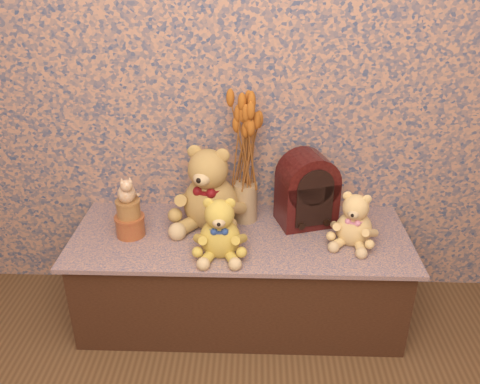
{
  "coord_description": "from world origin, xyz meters",
  "views": [
    {
      "loc": [
        0.06,
        -0.7,
        1.63
      ],
      "look_at": [
        0.0,
        1.16,
        0.7
      ],
      "focal_mm": 37.04,
      "sensor_mm": 36.0,
      "label": 1
    }
  ],
  "objects_px": {
    "cathedral_radio": "(307,189)",
    "ceramic_vase": "(245,202)",
    "teddy_large": "(210,183)",
    "cat_figurine": "(126,188)",
    "teddy_small": "(355,216)",
    "biscuit_tin_lower": "(130,226)",
    "teddy_medium": "(220,224)"
  },
  "relations": [
    {
      "from": "teddy_medium",
      "to": "biscuit_tin_lower",
      "type": "xyz_separation_m",
      "value": [
        -0.41,
        0.13,
        -0.1
      ]
    },
    {
      "from": "teddy_large",
      "to": "cat_figurine",
      "type": "bearing_deg",
      "value": -145.05
    },
    {
      "from": "biscuit_tin_lower",
      "to": "cat_figurine",
      "type": "relative_size",
      "value": 1.0
    },
    {
      "from": "cat_figurine",
      "to": "teddy_large",
      "type": "bearing_deg",
      "value": -3.69
    },
    {
      "from": "cathedral_radio",
      "to": "ceramic_vase",
      "type": "distance_m",
      "value": 0.29
    },
    {
      "from": "ceramic_vase",
      "to": "biscuit_tin_lower",
      "type": "height_order",
      "value": "ceramic_vase"
    },
    {
      "from": "teddy_large",
      "to": "cathedral_radio",
      "type": "xyz_separation_m",
      "value": [
        0.44,
        0.03,
        -0.03
      ]
    },
    {
      "from": "cathedral_radio",
      "to": "cat_figurine",
      "type": "height_order",
      "value": "cathedral_radio"
    },
    {
      "from": "teddy_large",
      "to": "biscuit_tin_lower",
      "type": "distance_m",
      "value": 0.4
    },
    {
      "from": "cat_figurine",
      "to": "biscuit_tin_lower",
      "type": "bearing_deg",
      "value": 158.18
    },
    {
      "from": "teddy_medium",
      "to": "cathedral_radio",
      "type": "relative_size",
      "value": 0.81
    },
    {
      "from": "teddy_small",
      "to": "ceramic_vase",
      "type": "height_order",
      "value": "teddy_small"
    },
    {
      "from": "biscuit_tin_lower",
      "to": "cat_figurine",
      "type": "height_order",
      "value": "cat_figurine"
    },
    {
      "from": "teddy_small",
      "to": "cat_figurine",
      "type": "xyz_separation_m",
      "value": [
        -0.99,
        0.03,
        0.11
      ]
    },
    {
      "from": "teddy_large",
      "to": "cat_figurine",
      "type": "distance_m",
      "value": 0.37
    },
    {
      "from": "teddy_medium",
      "to": "teddy_small",
      "type": "distance_m",
      "value": 0.58
    },
    {
      "from": "teddy_medium",
      "to": "ceramic_vase",
      "type": "bearing_deg",
      "value": 69.7
    },
    {
      "from": "cathedral_radio",
      "to": "biscuit_tin_lower",
      "type": "height_order",
      "value": "cathedral_radio"
    },
    {
      "from": "cathedral_radio",
      "to": "ceramic_vase",
      "type": "xyz_separation_m",
      "value": [
        -0.28,
        0.02,
        -0.08
      ]
    },
    {
      "from": "teddy_medium",
      "to": "cathedral_radio",
      "type": "xyz_separation_m",
      "value": [
        0.38,
        0.27,
        0.03
      ]
    },
    {
      "from": "ceramic_vase",
      "to": "teddy_large",
      "type": "bearing_deg",
      "value": -164.27
    },
    {
      "from": "ceramic_vase",
      "to": "cat_figurine",
      "type": "distance_m",
      "value": 0.55
    },
    {
      "from": "teddy_medium",
      "to": "biscuit_tin_lower",
      "type": "relative_size",
      "value": 2.23
    },
    {
      "from": "teddy_large",
      "to": "cat_figurine",
      "type": "xyz_separation_m",
      "value": [
        -0.35,
        -0.12,
        0.03
      ]
    },
    {
      "from": "teddy_medium",
      "to": "ceramic_vase",
      "type": "height_order",
      "value": "teddy_medium"
    },
    {
      "from": "teddy_small",
      "to": "ceramic_vase",
      "type": "bearing_deg",
      "value": 179.89
    },
    {
      "from": "teddy_small",
      "to": "ceramic_vase",
      "type": "distance_m",
      "value": 0.51
    },
    {
      "from": "cathedral_radio",
      "to": "ceramic_vase",
      "type": "bearing_deg",
      "value": 159.27
    },
    {
      "from": "cat_figurine",
      "to": "teddy_small",
      "type": "bearing_deg",
      "value": -23.41
    },
    {
      "from": "teddy_small",
      "to": "cat_figurine",
      "type": "distance_m",
      "value": 0.99
    },
    {
      "from": "teddy_large",
      "to": "teddy_medium",
      "type": "height_order",
      "value": "teddy_large"
    },
    {
      "from": "teddy_small",
      "to": "biscuit_tin_lower",
      "type": "relative_size",
      "value": 2.04
    }
  ]
}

